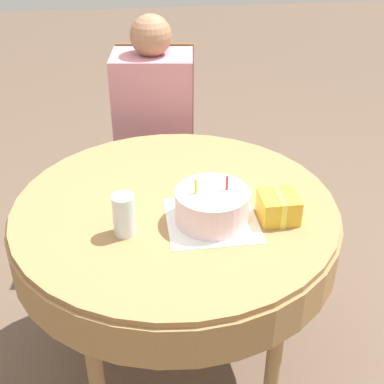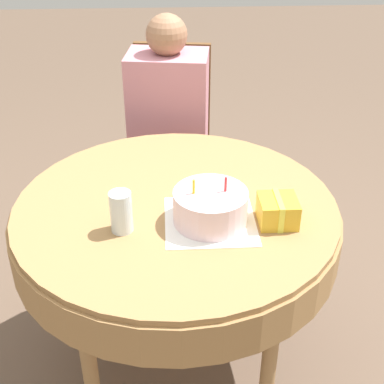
# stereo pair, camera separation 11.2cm
# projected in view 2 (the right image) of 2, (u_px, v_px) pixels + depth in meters

# --- Properties ---
(ground_plane) EXTENTS (12.00, 12.00, 0.00)m
(ground_plane) POSITION_uv_depth(u_px,v_px,m) (179.00, 362.00, 2.11)
(ground_plane) COLOR brown
(dining_table) EXTENTS (1.06, 1.06, 0.75)m
(dining_table) POSITION_uv_depth(u_px,v_px,m) (176.00, 226.00, 1.76)
(dining_table) COLOR #9E7547
(dining_table) RESTS_ON ground_plane
(chair) EXTENTS (0.44, 0.44, 0.98)m
(chair) POSITION_uv_depth(u_px,v_px,m) (171.00, 145.00, 2.57)
(chair) COLOR brown
(chair) RESTS_ON ground_plane
(person) EXTENTS (0.38, 0.36, 1.16)m
(person) POSITION_uv_depth(u_px,v_px,m) (168.00, 120.00, 2.40)
(person) COLOR #9E7051
(person) RESTS_ON ground_plane
(napkin) EXTENTS (0.27, 0.27, 0.00)m
(napkin) POSITION_uv_depth(u_px,v_px,m) (210.00, 221.00, 1.63)
(napkin) COLOR white
(napkin) RESTS_ON dining_table
(birthday_cake) EXTENTS (0.22, 0.22, 0.15)m
(birthday_cake) POSITION_uv_depth(u_px,v_px,m) (210.00, 207.00, 1.60)
(birthday_cake) COLOR silver
(birthday_cake) RESTS_ON dining_table
(drinking_glass) EXTENTS (0.07, 0.07, 0.13)m
(drinking_glass) POSITION_uv_depth(u_px,v_px,m) (121.00, 212.00, 1.56)
(drinking_glass) COLOR silver
(drinking_glass) RESTS_ON dining_table
(gift_box) EXTENTS (0.11, 0.12, 0.09)m
(gift_box) POSITION_uv_depth(u_px,v_px,m) (278.00, 211.00, 1.60)
(gift_box) COLOR gold
(gift_box) RESTS_ON dining_table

